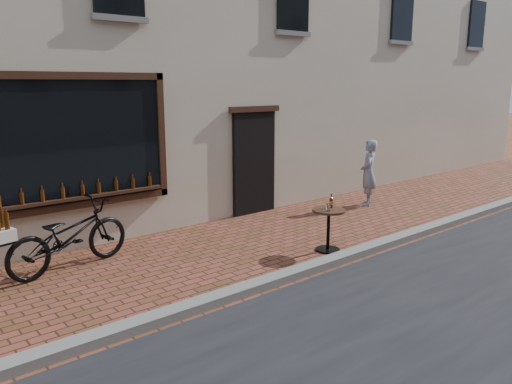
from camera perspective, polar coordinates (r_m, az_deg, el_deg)
ground at (r=7.35m, az=5.57°, el=-10.06°), size 90.00×90.00×0.00m
kerb at (r=7.46m, az=4.48°, el=-9.20°), size 90.00×0.25×0.12m
cargo_bicycle at (r=8.09m, az=-20.86°, el=-4.71°), size 2.40×1.09×1.12m
bistro_table at (r=8.50m, az=8.30°, el=-3.32°), size 0.56×0.56×0.97m
pedestrian at (r=11.83m, az=12.71°, el=2.17°), size 0.67×0.62×1.53m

